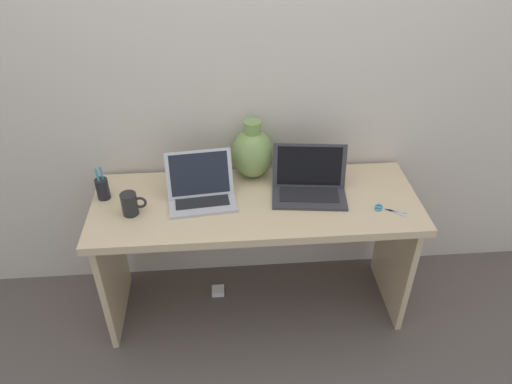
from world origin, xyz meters
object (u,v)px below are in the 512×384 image
at_px(laptop_left, 201,188).
at_px(power_brick, 218,291).
at_px(green_vase, 252,152).
at_px(scissors, 385,209).
at_px(laptop_right, 309,181).
at_px(pen_cup, 102,188).
at_px(coffee_mug, 130,204).

relative_size(laptop_left, power_brick, 4.76).
relative_size(green_vase, scissors, 2.12).
distance_m(laptop_right, power_brick, 0.90).
distance_m(green_vase, pen_cup, 0.74).
xyz_separation_m(laptop_right, power_brick, (-0.47, 0.04, -0.77)).
xyz_separation_m(green_vase, scissors, (0.59, -0.34, -0.13)).
xyz_separation_m(coffee_mug, power_brick, (0.36, 0.15, -0.76)).
relative_size(laptop_right, pen_cup, 2.05).
distance_m(coffee_mug, scissors, 1.17).
bearing_deg(laptop_left, green_vase, 34.96).
distance_m(pen_cup, scissors, 1.33).
distance_m(green_vase, coffee_mug, 0.64).
bearing_deg(power_brick, laptop_right, -5.35).
distance_m(laptop_right, coffee_mug, 0.84).
bearing_deg(laptop_right, pen_cup, 178.42).
bearing_deg(laptop_left, scissors, -10.71).
bearing_deg(scissors, coffee_mug, 176.89).
bearing_deg(laptop_right, green_vase, 146.53).
height_order(laptop_right, coffee_mug, laptop_right).
relative_size(coffee_mug, power_brick, 1.65).
height_order(green_vase, pen_cup, green_vase).
height_order(laptop_right, pen_cup, laptop_right).
xyz_separation_m(scissors, power_brick, (-0.80, 0.21, -0.71)).
relative_size(laptop_right, coffee_mug, 3.26).
distance_m(laptop_right, pen_cup, 0.98).
bearing_deg(laptop_right, coffee_mug, -172.78).
distance_m(coffee_mug, power_brick, 0.86).
xyz_separation_m(laptop_left, laptop_right, (0.52, 0.01, 0.00)).
bearing_deg(scissors, laptop_left, 169.29).
distance_m(laptop_left, power_brick, 0.77).
relative_size(laptop_left, scissors, 2.32).
bearing_deg(power_brick, coffee_mug, -157.61).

